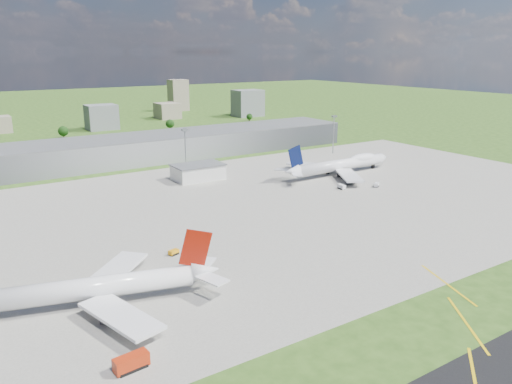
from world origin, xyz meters
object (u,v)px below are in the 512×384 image
airliner_red_twin (96,288)px  van_white_near (342,187)px  tug_yellow (174,252)px  van_white_far (377,185)px  fire_truck (131,363)px  airliner_blue_quad (342,165)px

airliner_red_twin → van_white_near: 148.35m
tug_yellow → van_white_far: 126.78m
airliner_red_twin → fire_truck: bearing=102.2°
van_white_near → airliner_red_twin: bearing=116.6°
airliner_blue_quad → van_white_near: size_ratio=15.85×
airliner_red_twin → van_white_near: (138.31, 53.49, -3.97)m
van_white_near → van_white_far: (18.09, -6.69, -0.13)m
van_white_near → van_white_far: van_white_near is taller
fire_truck → tug_yellow: fire_truck is taller
van_white_far → airliner_red_twin: bearing=164.2°
airliner_red_twin → van_white_far: 163.31m
airliner_blue_quad → van_white_far: (-3.74, -30.79, -4.48)m
airliner_red_twin → van_white_far: airliner_red_twin is taller
van_white_near → van_white_far: size_ratio=1.11×
fire_truck → van_white_far: 177.17m
airliner_blue_quad → van_white_far: size_ratio=17.57×
van_white_far → airliner_blue_quad: bearing=50.7°
fire_truck → van_white_near: size_ratio=1.65×
airliner_blue_quad → tug_yellow: 139.83m
airliner_blue_quad → van_white_far: airliner_blue_quad is taller
airliner_red_twin → tug_yellow: bearing=-131.0°
airliner_red_twin → airliner_blue_quad: size_ratio=0.91×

